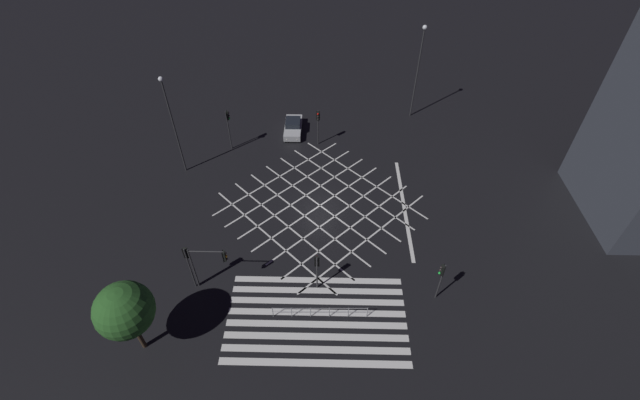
# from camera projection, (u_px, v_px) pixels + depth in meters

# --- Properties ---
(ground_plane) EXTENTS (200.00, 200.00, 0.00)m
(ground_plane) POSITION_uv_depth(u_px,v_px,m) (320.00, 206.00, 37.07)
(ground_plane) COLOR black
(road_markings) EXTENTS (18.32, 23.56, 0.01)m
(road_markings) POSITION_uv_depth(u_px,v_px,m) (322.00, 266.00, 32.31)
(road_markings) COLOR silver
(road_markings) RESTS_ON ground_plane
(traffic_light_median_north) EXTENTS (0.36, 0.39, 3.88)m
(traffic_light_median_north) POSITION_uv_depth(u_px,v_px,m) (318.00, 121.00, 41.61)
(traffic_light_median_north) COLOR #2D2D30
(traffic_light_median_north) RESTS_ON ground_plane
(traffic_light_sw_main) EXTENTS (2.63, 0.36, 4.03)m
(traffic_light_sw_main) POSITION_uv_depth(u_px,v_px,m) (210.00, 260.00, 29.00)
(traffic_light_sw_main) COLOR #2D2D30
(traffic_light_sw_main) RESTS_ON ground_plane
(traffic_light_nw_main) EXTENTS (0.39, 0.36, 4.34)m
(traffic_light_nw_main) POSITION_uv_depth(u_px,v_px,m) (228.00, 122.00, 40.91)
(traffic_light_nw_main) COLOR #2D2D30
(traffic_light_nw_main) RESTS_ON ground_plane
(traffic_light_sw_cross) EXTENTS (0.36, 0.39, 4.12)m
(traffic_light_sw_cross) POSITION_uv_depth(u_px,v_px,m) (188.00, 259.00, 29.07)
(traffic_light_sw_cross) COLOR #2D2D30
(traffic_light_sw_cross) RESTS_ON ground_plane
(traffic_light_median_south) EXTENTS (0.36, 0.39, 3.36)m
(traffic_light_median_south) POSITION_uv_depth(u_px,v_px,m) (317.00, 266.00, 29.36)
(traffic_light_median_south) COLOR #2D2D30
(traffic_light_median_south) RESTS_ON ground_plane
(traffic_light_se_main) EXTENTS (0.39, 0.36, 3.63)m
(traffic_light_se_main) POSITION_uv_depth(u_px,v_px,m) (441.00, 275.00, 28.55)
(traffic_light_se_main) COLOR #2D2D30
(traffic_light_se_main) RESTS_ON ground_plane
(street_lamp_east) EXTENTS (0.42, 0.42, 9.62)m
(street_lamp_east) POSITION_uv_depth(u_px,v_px,m) (171.00, 116.00, 36.41)
(street_lamp_east) COLOR #2D2D30
(street_lamp_east) RESTS_ON ground_plane
(street_lamp_west) EXTENTS (0.46, 0.46, 9.98)m
(street_lamp_west) POSITION_uv_depth(u_px,v_px,m) (419.00, 60.00, 42.97)
(street_lamp_west) COLOR #2D2D30
(street_lamp_west) RESTS_ON ground_plane
(street_tree_near) EXTENTS (3.46, 3.46, 5.97)m
(street_tree_near) POSITION_uv_depth(u_px,v_px,m) (124.00, 310.00, 24.75)
(street_tree_near) COLOR #38281C
(street_tree_near) RESTS_ON ground_plane
(waiting_car) EXTENTS (1.71, 4.16, 1.36)m
(waiting_car) POSITION_uv_depth(u_px,v_px,m) (293.00, 127.00, 44.72)
(waiting_car) COLOR #B7BABC
(waiting_car) RESTS_ON ground_plane
(pedestrian_railing) EXTENTS (6.44, 0.18, 1.05)m
(pedestrian_railing) POSITION_uv_depth(u_px,v_px,m) (320.00, 311.00, 28.77)
(pedestrian_railing) COLOR #9EA0A5
(pedestrian_railing) RESTS_ON ground_plane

